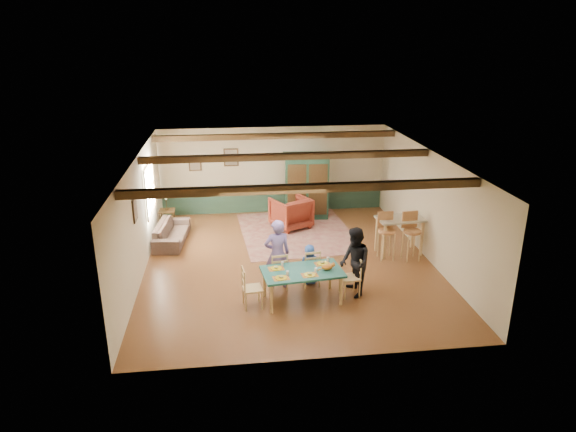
{
  "coord_description": "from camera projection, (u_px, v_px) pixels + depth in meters",
  "views": [
    {
      "loc": [
        -1.45,
        -11.5,
        5.36
      ],
      "look_at": [
        -0.0,
        0.26,
        1.15
      ],
      "focal_mm": 32.0,
      "sensor_mm": 36.0,
      "label": 1
    }
  ],
  "objects": [
    {
      "name": "person_man",
      "position": [
        277.0,
        254.0,
        11.26
      ],
      "size": [
        0.62,
        0.45,
        1.6
      ],
      "primitive_type": "imported",
      "rotation": [
        0.0,
        0.0,
        3.26
      ],
      "color": "#735FA4",
      "rests_on": "floor"
    },
    {
      "name": "bar_stool_left",
      "position": [
        387.0,
        236.0,
        12.79
      ],
      "size": [
        0.43,
        0.47,
        1.19
      ],
      "primitive_type": null,
      "rotation": [
        0.0,
        0.0,
        0.01
      ],
      "color": "#B07544",
      "rests_on": "floor"
    },
    {
      "name": "end_table",
      "position": [
        168.0,
        219.0,
        14.96
      ],
      "size": [
        0.44,
        0.44,
        0.54
      ],
      "primitive_type": null,
      "rotation": [
        0.0,
        0.0,
        -0.0
      ],
      "color": "black",
      "rests_on": "floor"
    },
    {
      "name": "floor",
      "position": [
        289.0,
        263.0,
        12.72
      ],
      "size": [
        8.0,
        8.0,
        0.0
      ],
      "primitive_type": "plane",
      "color": "#5B3219",
      "rests_on": "ground"
    },
    {
      "name": "table_lamp",
      "position": [
        166.0,
        202.0,
        14.79
      ],
      "size": [
        0.3,
        0.3,
        0.5
      ],
      "primitive_type": null,
      "rotation": [
        0.0,
        0.0,
        -0.09
      ],
      "color": "#C7B881",
      "rests_on": "end_table"
    },
    {
      "name": "armoire",
      "position": [
        307.0,
        186.0,
        15.54
      ],
      "size": [
        1.47,
        0.68,
        2.02
      ],
      "primitive_type": "cube",
      "rotation": [
        0.0,
        0.0,
        -0.08
      ],
      "color": "#153626",
      "rests_on": "floor"
    },
    {
      "name": "ceiling_beam_front",
      "position": [
        305.0,
        188.0,
        9.7
      ],
      "size": [
        6.95,
        0.16,
        0.16
      ],
      "primitive_type": "cube",
      "color": "black",
      "rests_on": "ceiling"
    },
    {
      "name": "place_setting_far_left",
      "position": [
        276.0,
        266.0,
        10.78
      ],
      "size": [
        0.4,
        0.32,
        0.11
      ],
      "primitive_type": null,
      "rotation": [
        0.0,
        0.0,
        0.12
      ],
      "color": "gold",
      "rests_on": "dining_table"
    },
    {
      "name": "place_setting_near_center",
      "position": [
        310.0,
        273.0,
        10.49
      ],
      "size": [
        0.4,
        0.32,
        0.11
      ],
      "primitive_type": null,
      "rotation": [
        0.0,
        0.0,
        0.12
      ],
      "color": "gold",
      "rests_on": "dining_table"
    },
    {
      "name": "person_woman",
      "position": [
        355.0,
        262.0,
        10.94
      ],
      "size": [
        0.66,
        0.81,
        1.53
      ],
      "primitive_type": "imported",
      "rotation": [
        0.0,
        0.0,
        -1.45
      ],
      "color": "black",
      "rests_on": "floor"
    },
    {
      "name": "dining_chair_end_left",
      "position": [
        252.0,
        288.0,
        10.55
      ],
      "size": [
        0.45,
        0.43,
        0.88
      ],
      "primitive_type": null,
      "rotation": [
        0.0,
        0.0,
        1.69
      ],
      "color": "tan",
      "rests_on": "floor"
    },
    {
      "name": "area_rug",
      "position": [
        296.0,
        232.0,
        14.69
      ],
      "size": [
        3.31,
        3.85,
        0.01
      ],
      "primitive_type": "cube",
      "rotation": [
        0.0,
        0.0,
        0.07
      ],
      "color": "tan",
      "rests_on": "floor"
    },
    {
      "name": "armchair",
      "position": [
        291.0,
        213.0,
        14.92
      ],
      "size": [
        1.32,
        1.34,
        0.91
      ],
      "primitive_type": "imported",
      "rotation": [
        0.0,
        0.0,
        -2.68
      ],
      "color": "#531710",
      "rests_on": "floor"
    },
    {
      "name": "picture_back_a",
      "position": [
        231.0,
        157.0,
        15.68
      ],
      "size": [
        0.45,
        0.04,
        0.55
      ],
      "primitive_type": null,
      "color": "gray",
      "rests_on": "wall_back"
    },
    {
      "name": "wall_left",
      "position": [
        140.0,
        218.0,
        11.87
      ],
      "size": [
        0.02,
        8.0,
        2.7
      ],
      "primitive_type": "cube",
      "color": "beige",
      "rests_on": "floor"
    },
    {
      "name": "ceiling_beam_mid",
      "position": [
        287.0,
        156.0,
        12.22
      ],
      "size": [
        6.95,
        0.16,
        0.16
      ],
      "primitive_type": "cube",
      "color": "black",
      "rests_on": "ceiling"
    },
    {
      "name": "picture_back_b",
      "position": [
        195.0,
        163.0,
        15.6
      ],
      "size": [
        0.38,
        0.04,
        0.48
      ],
      "primitive_type": null,
      "color": "gray",
      "rests_on": "wall_back"
    },
    {
      "name": "dining_chair_far_right",
      "position": [
        310.0,
        267.0,
        11.48
      ],
      "size": [
        0.43,
        0.45,
        0.88
      ],
      "primitive_type": null,
      "rotation": [
        0.0,
        0.0,
        3.26
      ],
      "color": "tan",
      "rests_on": "floor"
    },
    {
      "name": "dining_chair_far_left",
      "position": [
        278.0,
        270.0,
        11.32
      ],
      "size": [
        0.43,
        0.45,
        0.88
      ],
      "primitive_type": null,
      "rotation": [
        0.0,
        0.0,
        3.26
      ],
      "color": "tan",
      "rests_on": "floor"
    },
    {
      "name": "cat",
      "position": [
        327.0,
        267.0,
        10.7
      ],
      "size": [
        0.35,
        0.17,
        0.17
      ],
      "primitive_type": null,
      "rotation": [
        0.0,
        0.0,
        0.12
      ],
      "color": "orange",
      "rests_on": "dining_table"
    },
    {
      "name": "dining_chair_end_right",
      "position": [
        350.0,
        277.0,
        11.03
      ],
      "size": [
        0.45,
        0.43,
        0.88
      ],
      "primitive_type": null,
      "rotation": [
        0.0,
        0.0,
        -1.45
      ],
      "color": "tan",
      "rests_on": "floor"
    },
    {
      "name": "dining_table",
      "position": [
        302.0,
        286.0,
        10.82
      ],
      "size": [
        1.77,
        1.12,
        0.7
      ],
      "primitive_type": null,
      "rotation": [
        0.0,
        0.0,
        0.12
      ],
      "color": "#1A544A",
      "rests_on": "floor"
    },
    {
      "name": "window_left",
      "position": [
        150.0,
        189.0,
        13.39
      ],
      "size": [
        0.06,
        1.6,
        1.3
      ],
      "primitive_type": null,
      "color": "white",
      "rests_on": "wall_left"
    },
    {
      "name": "sofa",
      "position": [
        172.0,
        233.0,
        13.93
      ],
      "size": [
        0.91,
        1.93,
        0.55
      ],
      "primitive_type": "imported",
      "rotation": [
        0.0,
        0.0,
        1.47
      ],
      "color": "#413029",
      "rests_on": "floor"
    },
    {
      "name": "counter_table",
      "position": [
        399.0,
        236.0,
        13.14
      ],
      "size": [
        1.22,
        0.78,
        0.97
      ],
      "primitive_type": null,
      "rotation": [
        0.0,
        0.0,
        0.09
      ],
      "color": "#BEB494",
      "rests_on": "floor"
    },
    {
      "name": "place_setting_far_right",
      "position": [
        322.0,
        262.0,
        11.01
      ],
      "size": [
        0.4,
        0.32,
        0.11
      ],
      "primitive_type": null,
      "rotation": [
        0.0,
        0.0,
        0.12
      ],
      "color": "gold",
      "rests_on": "dining_table"
    },
    {
      "name": "wall_right",
      "position": [
        430.0,
        206.0,
        12.67
      ],
      "size": [
        0.02,
        8.0,
        2.7
      ],
      "primitive_type": "cube",
      "color": "beige",
      "rests_on": "floor"
    },
    {
      "name": "picture_left_wall",
      "position": [
        135.0,
        210.0,
        11.17
      ],
      "size": [
        0.04,
        0.42,
        0.52
      ],
      "primitive_type": null,
      "color": "gray",
      "rests_on": "wall_left"
    },
    {
      "name": "place_setting_near_left",
      "position": [
        281.0,
        276.0,
        10.36
      ],
      "size": [
        0.4,
        0.32,
        0.11
      ],
      "primitive_type": null,
      "rotation": [
        0.0,
        0.0,
        0.12
      ],
      "color": "gold",
      "rests_on": "dining_table"
    },
    {
      "name": "bar_stool_right",
      "position": [
        412.0,
        237.0,
        12.73
      ],
      "size": [
        0.47,
        0.51,
        1.22
      ],
      "primitive_type": null,
      "rotation": [
        0.0,
        0.0,
        0.09
      ],
      "color": "#B07544",
      "rests_on": "floor"
    },
    {
      "name": "ceiling_beam_back",
      "position": [
        276.0,
        136.0,
        14.65
      ],
      "size": [
        6.95,
        0.16,
        0.16
      ],
      "primitive_type": "cube",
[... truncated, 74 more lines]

